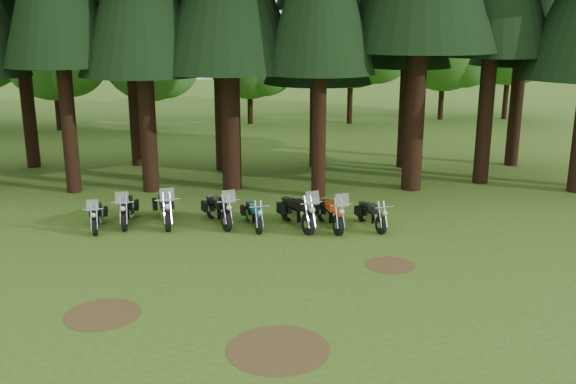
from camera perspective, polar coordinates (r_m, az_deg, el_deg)
The scene contains 18 objects.
ground at distance 17.48m, azimuth -5.11°, elevation -7.57°, with size 120.00×120.00×0.00m, color #386119.
decid_2 at distance 42.31m, azimuth -19.87°, elevation 11.82°, with size 6.72×6.53×8.40m.
decid_3 at distance 41.62m, azimuth -11.90°, elevation 11.72°, with size 6.12×5.95×7.65m.
decid_4 at distance 42.55m, azimuth -3.08°, elevation 11.89°, with size 5.93×5.76×7.41m.
decid_5 at distance 42.64m, azimuth 6.26°, elevation 14.33°, with size 8.45×8.21×10.56m.
decid_6 at distance 45.61m, azimuth 14.22°, elevation 12.72°, with size 7.06×6.86×8.82m.
decid_7 at distance 47.11m, azimuth 19.83°, elevation 13.61°, with size 8.44×8.20×10.55m.
dirt_patch_0 at distance 15.97m, azimuth -16.12°, elevation -10.41°, with size 1.80×1.80×0.01m, color #4C3D1E.
dirt_patch_1 at distance 18.46m, azimuth 9.08°, elevation -6.44°, with size 1.40×1.40×0.01m, color #4C3D1E.
dirt_patch_2 at distance 13.90m, azimuth -0.86°, elevation -13.79°, with size 2.20×2.20×0.01m, color #4C3D1E.
motorcycle_0 at distance 22.11m, azimuth -16.62°, elevation -2.12°, with size 0.47×2.02×1.26m.
motorcycle_1 at distance 22.36m, azimuth -14.12°, elevation -1.61°, with size 0.43×2.23×1.40m.
motorcycle_2 at distance 22.09m, azimuth -10.89°, elevation -1.51°, with size 0.75×2.45×1.54m.
motorcycle_3 at distance 21.78m, azimuth -6.22°, elevation -1.64°, with size 1.08×2.25×1.45m.
motorcycle_4 at distance 21.40m, azimuth -3.08°, elevation -2.04°, with size 0.51×2.04×0.84m.
motorcycle_5 at distance 21.30m, azimuth 0.80°, elevation -1.86°, with size 1.10×2.38×1.53m.
motorcycle_6 at distance 21.31m, azimuth 3.74°, elevation -1.95°, with size 0.74×2.33×1.46m.
motorcycle_7 at distance 21.51m, azimuth 7.42°, elevation -2.08°, with size 0.59×1.98×0.82m.
Camera 1 is at (0.15, -16.14, 6.71)m, focal length 40.00 mm.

